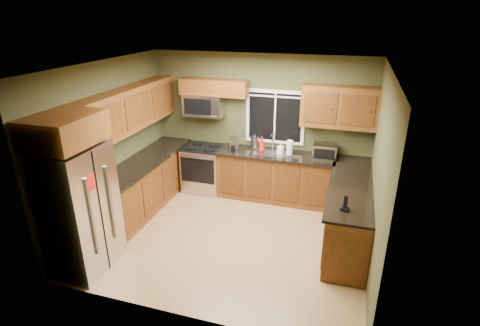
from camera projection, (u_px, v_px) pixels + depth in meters
The scene contains 29 objects.
floor at pixel (231, 236), 6.09m from camera, with size 4.20×4.20×0.00m, color olive.
ceiling at pixel (229, 66), 5.07m from camera, with size 4.20×4.20×0.00m, color white.
back_wall at pixel (259, 126), 7.18m from camera, with size 4.20×4.20×0.00m, color #3D3D21.
front_wall at pixel (177, 218), 3.99m from camera, with size 4.20×4.20×0.00m, color #3D3D21.
left_wall at pixel (109, 145), 6.15m from camera, with size 3.60×3.60×0.00m, color #3D3D21.
right_wall at pixel (378, 175), 5.02m from camera, with size 3.60×3.60×0.00m, color #3D3D21.
window at pixel (275, 117), 7.00m from camera, with size 1.12×0.03×1.02m.
base_cabinets_left at pixel (145, 185), 6.83m from camera, with size 0.60×2.65×0.90m, color brown.
countertop_left at pixel (144, 161), 6.64m from camera, with size 0.65×2.65×0.04m, color black.
base_cabinets_back at pixel (276, 177), 7.14m from camera, with size 2.17×0.60×0.90m, color brown.
countertop_back at pixel (276, 155), 6.94m from camera, with size 2.17×0.65×0.04m, color black.
base_cabinets_peninsula at pixel (349, 212), 5.92m from camera, with size 0.60×2.52×0.90m.
countertop_peninsula at pixel (351, 184), 5.75m from camera, with size 0.65×2.50×0.04m, color black.
upper_cabinets_left at pixel (130, 109), 6.33m from camera, with size 0.33×2.65×0.72m, color brown.
upper_cabinets_back_left at pixel (214, 87), 6.99m from camera, with size 1.30×0.33×0.30m, color brown.
upper_cabinets_back_right at pixel (339, 107), 6.45m from camera, with size 1.30×0.33×0.72m, color brown.
upper_cabinet_over_fridge at pixel (64, 130), 4.64m from camera, with size 0.72×0.90×0.38m, color brown.
refrigerator at pixel (79, 209), 5.07m from camera, with size 0.74×0.90×1.80m.
range at pixel (204, 168), 7.50m from camera, with size 0.76×0.69×0.94m.
microwave at pixel (204, 105), 7.14m from camera, with size 0.76×0.41×0.42m.
sink at pixel (271, 152), 6.97m from camera, with size 0.60×0.42×0.36m.
toaster_oven at pixel (325, 151), 6.68m from camera, with size 0.42×0.33×0.26m.
coffee_maker at pixel (234, 145), 7.03m from camera, with size 0.22×0.25×0.26m.
kettle at pixel (255, 142), 7.16m from camera, with size 0.17×0.17×0.29m.
paper_towel_roll at pixel (290, 148), 6.84m from camera, with size 0.13×0.13×0.30m.
soap_bottle_a at pixel (262, 144), 7.00m from camera, with size 0.11×0.11×0.28m, color red.
soap_bottle_b at pixel (280, 148), 6.90m from camera, with size 0.10×0.10×0.21m, color white.
soap_bottle_c at pixel (255, 144), 7.18m from camera, with size 0.14×0.14×0.18m, color white.
cordless_phone at pixel (345, 206), 4.94m from camera, with size 0.12×0.12×0.21m.
Camera 1 is at (1.66, -4.92, 3.40)m, focal length 28.00 mm.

